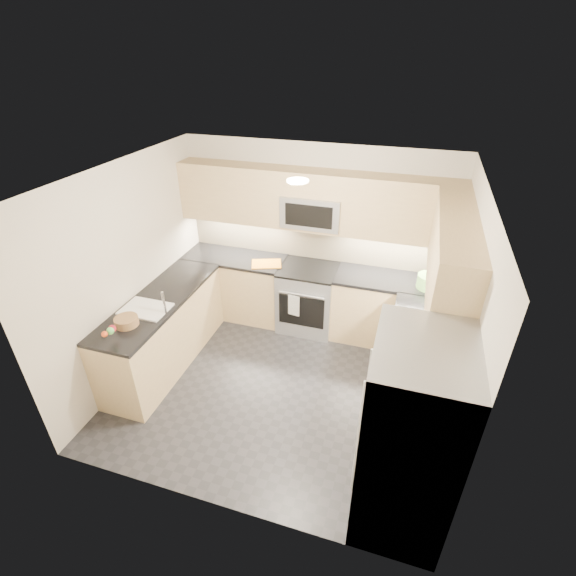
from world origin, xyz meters
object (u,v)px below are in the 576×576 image
Objects in this scene: refrigerator at (409,438)px; cutting_board at (266,264)px; microwave at (313,211)px; fruit_basket at (126,321)px; utensil_bowl at (429,282)px; gas_range at (308,298)px.

cutting_board is at bearing 130.69° from refrigerator.
microwave is 2.58m from fruit_basket.
microwave is 2.59× the size of utensil_bowl.
utensil_bowl is at bearing -2.36° from gas_range.
refrigerator is at bearing -92.16° from utensil_bowl.
gas_range is 1.64m from utensil_bowl.
utensil_bowl reaches higher than fruit_basket.
microwave is 0.42× the size of refrigerator.
utensil_bowl reaches higher than gas_range.
microwave reaches higher than utensil_bowl.
fruit_basket reaches higher than cutting_board.
microwave reaches higher than fruit_basket.
refrigerator is (1.45, -2.43, 0.45)m from gas_range.
utensil_bowl is (1.54, -0.06, 0.57)m from gas_range.
cutting_board is at bearing 61.92° from fruit_basket.
gas_range is 1.25m from microwave.
gas_range is 2.30× the size of cutting_board.
microwave is 1.69m from utensil_bowl.
gas_range is at bearing -90.00° from microwave.
cutting_board is at bearing -173.16° from gas_range.
gas_range is 0.51× the size of refrigerator.
cutting_board is at bearing -179.85° from utensil_bowl.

